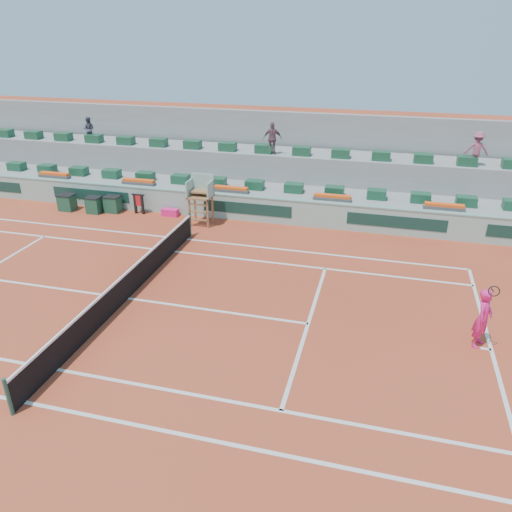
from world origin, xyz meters
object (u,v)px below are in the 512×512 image
Objects in this scene: drink_cooler_a at (113,204)px; tennis_player at (483,318)px; player_bag at (170,212)px; umpire_chair at (201,193)px.

tennis_player is at bearing -25.07° from drink_cooler_a.
drink_cooler_a is at bearing 154.93° from tennis_player.
tennis_player is at bearing -30.48° from player_bag.
umpire_chair is at bearing -16.86° from player_bag.
umpire_chair is at bearing -4.47° from drink_cooler_a.
umpire_chair is 13.66m from tennis_player.
player_bag is at bearing 149.52° from tennis_player.
player_bag is at bearing 3.72° from drink_cooler_a.
tennis_player is (13.45, -7.92, 0.76)m from player_bag.
drink_cooler_a is 18.22m from tennis_player.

